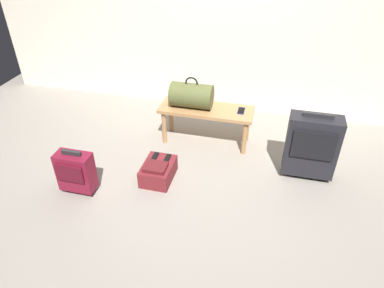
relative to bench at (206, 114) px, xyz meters
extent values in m
plane|color=gray|center=(0.05, -0.71, -0.35)|extent=(6.60, 6.60, 0.00)
cube|color=#A87A4C|center=(0.00, 0.00, 0.05)|extent=(1.00, 0.36, 0.04)
cylinder|color=#A87A4C|center=(-0.44, -0.13, -0.16)|extent=(0.05, 0.05, 0.38)
cylinder|color=#A87A4C|center=(0.44, -0.13, -0.16)|extent=(0.05, 0.05, 0.38)
cylinder|color=#A87A4C|center=(-0.44, 0.13, -0.16)|extent=(0.05, 0.05, 0.38)
cylinder|color=#A87A4C|center=(0.44, 0.13, -0.16)|extent=(0.05, 0.05, 0.38)
cylinder|color=#51562D|center=(-0.16, 0.00, 0.20)|extent=(0.44, 0.26, 0.26)
torus|color=black|center=(-0.16, 0.00, 0.34)|extent=(0.14, 0.02, 0.14)
cube|color=#191E4C|center=(0.37, 0.03, 0.07)|extent=(0.07, 0.14, 0.01)
cube|color=black|center=(0.37, 0.03, 0.07)|extent=(0.06, 0.13, 0.00)
cube|color=black|center=(1.08, -0.35, 0.00)|extent=(0.47, 0.21, 0.61)
cube|color=black|center=(1.08, -0.47, 0.07)|extent=(0.38, 0.02, 0.27)
cube|color=#262628|center=(1.08, -0.35, 0.32)|extent=(0.26, 0.03, 0.04)
cylinder|color=black|center=(0.91, -0.28, -0.33)|extent=(0.02, 0.05, 0.05)
cylinder|color=black|center=(1.24, -0.28, -0.33)|extent=(0.02, 0.05, 0.05)
cube|color=maroon|center=(-0.96, -1.11, -0.12)|extent=(0.32, 0.16, 0.37)
cube|color=#500E1C|center=(-0.96, -1.20, -0.07)|extent=(0.26, 0.02, 0.17)
cube|color=#262628|center=(-0.96, -1.11, 0.09)|extent=(0.18, 0.03, 0.04)
cylinder|color=black|center=(-1.07, -1.05, -0.33)|extent=(0.02, 0.05, 0.05)
cylinder|color=black|center=(-0.84, -1.05, -0.33)|extent=(0.02, 0.05, 0.05)
cube|color=maroon|center=(-0.31, -0.75, -0.27)|extent=(0.28, 0.38, 0.17)
cube|color=#55181C|center=(-0.31, -0.82, -0.17)|extent=(0.21, 0.17, 0.04)
cube|color=black|center=(-0.37, -0.68, -0.17)|extent=(0.04, 0.19, 0.02)
cube|color=black|center=(-0.24, -0.68, -0.17)|extent=(0.04, 0.19, 0.02)
camera|label=1|loc=(0.65, -3.23, 1.85)|focal=32.76mm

